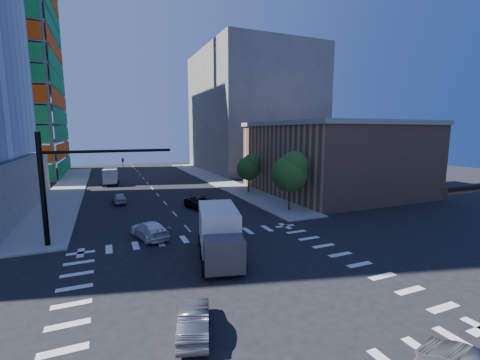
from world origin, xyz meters
TOP-DOWN VIEW (x-y plane):
  - ground at (0.00, 0.00)m, footprint 160.00×160.00m
  - road_markings at (0.00, 0.00)m, footprint 20.00×20.00m
  - sidewalk_ne at (12.50, 40.00)m, footprint 5.00×60.00m
  - sidewalk_nw at (-12.50, 40.00)m, footprint 5.00×60.00m
  - commercial_building at (25.00, 22.00)m, footprint 20.50×22.50m
  - bg_building_ne at (27.00, 55.00)m, footprint 24.00×30.00m
  - signal_mast_nw at (-10.00, 11.50)m, footprint 10.20×0.40m
  - tree_south at (12.63, 13.90)m, footprint 4.16×4.16m
  - tree_north at (12.93, 25.90)m, footprint 3.54×3.52m
  - car_nb_far at (3.56, 18.92)m, footprint 3.79×5.87m
  - car_sb_near at (-3.69, 10.59)m, footprint 3.26×5.32m
  - car_sb_mid at (-5.43, 26.05)m, footprint 1.77×4.04m
  - car_sb_cross at (-3.59, -3.99)m, footprint 2.41×4.07m
  - box_truck_near at (0.38, 3.73)m, footprint 4.42×7.29m
  - box_truck_far at (-6.03, 42.54)m, footprint 2.79×5.74m

SIDE VIEW (x-z plane):
  - ground at x=0.00m, z-range 0.00..0.00m
  - road_markings at x=0.00m, z-range 0.00..0.01m
  - sidewalk_ne at x=12.50m, z-range 0.00..0.15m
  - sidewalk_nw at x=-12.50m, z-range 0.00..0.15m
  - car_sb_cross at x=-3.59m, z-range 0.00..1.27m
  - car_sb_mid at x=-5.43m, z-range 0.00..1.35m
  - car_sb_near at x=-3.69m, z-range 0.00..1.44m
  - car_nb_far at x=3.56m, z-range 0.00..1.51m
  - box_truck_far at x=-6.03m, z-range -0.17..2.76m
  - box_truck_near at x=0.38m, z-range -0.20..3.36m
  - tree_north at x=12.93m, z-range 1.10..6.88m
  - tree_south at x=12.63m, z-range 1.27..8.10m
  - commercial_building at x=25.00m, z-range 0.01..10.61m
  - signal_mast_nw at x=-10.00m, z-range 0.99..9.99m
  - bg_building_ne at x=27.00m, z-range 0.00..28.00m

